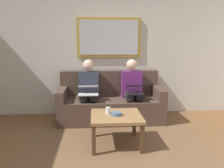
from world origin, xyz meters
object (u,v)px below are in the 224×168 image
laptop_silver (88,90)px  person_right (89,89)px  framed_mirror (109,37)px  coffee_table (116,119)px  bowl (117,114)px  cup (108,110)px  laptop_black (135,89)px  couch (110,103)px  person_left (132,88)px

laptop_silver → person_right: bearing=-90.0°
framed_mirror → coffee_table: (0.00, 1.61, -1.16)m
framed_mirror → coffee_table: 1.98m
framed_mirror → laptop_silver: size_ratio=3.58×
bowl → coffee_table: bearing=-78.0°
cup → bowl: cup is taller
person_right → laptop_silver: person_right is taller
person_right → laptop_black: bearing=163.7°
coffee_table → bowl: bowl is taller
bowl → person_right: size_ratio=0.13×
cup → laptop_black: (-0.52, -0.82, 0.14)m
framed_mirror → person_right: framed_mirror is taller
couch → laptop_silver: (0.41, 0.31, 0.31)m
person_left → laptop_silver: 0.86m
couch → framed_mirror: (0.00, -0.39, 1.24)m
bowl → person_left: person_left is taller
framed_mirror → laptop_silver: bearing=59.5°
couch → bowl: (-0.00, 1.25, 0.16)m
couch → bowl: bearing=90.2°
coffee_table → bowl: (-0.01, 0.03, 0.08)m
framed_mirror → laptop_black: size_ratio=3.47×
person_left → laptop_silver: bearing=16.2°
couch → person_right: size_ratio=1.69×
framed_mirror → person_left: size_ratio=1.11×
framed_mirror → laptop_black: framed_mirror is taller
coffee_table → laptop_silver: bearing=-65.9°
laptop_black → couch: bearing=-37.0°
bowl → laptop_silver: 1.04m
laptop_black → laptop_silver: bearing=-0.1°
framed_mirror → cup: framed_mirror is taller
cup → bowl: 0.16m
bowl → person_right: 1.26m
framed_mirror → coffee_table: bearing=89.9°
person_left → laptop_silver: (0.82, 0.24, 0.02)m
coffee_table → laptop_black: 1.03m
couch → laptop_silver: size_ratio=5.46×
couch → person_left: size_ratio=1.69×
laptop_black → framed_mirror: bearing=-59.5°
coffee_table → laptop_black: bearing=-114.5°
couch → person_right: 0.51m
coffee_table → laptop_silver: (0.41, -0.91, 0.24)m
cup → person_right: size_ratio=0.08×
coffee_table → person_left: size_ratio=0.62×
coffee_table → person_right: (0.41, -1.15, 0.22)m
laptop_black → person_right: size_ratio=0.32×
person_left → framed_mirror: bearing=-48.0°
couch → cup: bearing=84.4°
person_left → bowl: bearing=71.0°
coffee_table → laptop_silver: laptop_silver is taller
coffee_table → laptop_silver: 1.03m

